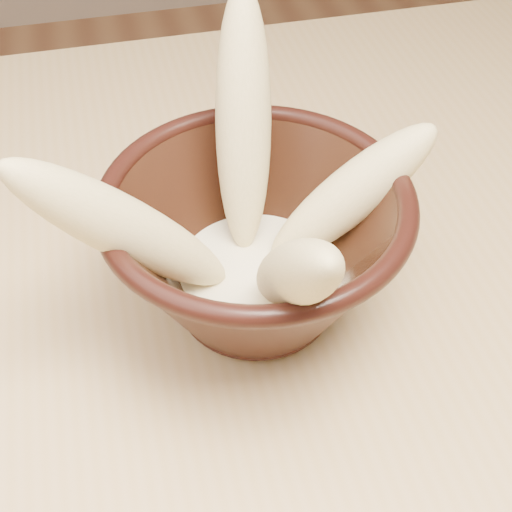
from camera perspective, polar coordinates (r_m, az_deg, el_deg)
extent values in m
cube|color=tan|center=(0.60, 8.23, -1.47)|extent=(1.20, 0.80, 0.04)
cylinder|color=black|center=(0.54, 0.00, -3.78)|extent=(0.09, 0.09, 0.01)
cylinder|color=black|center=(0.52, 0.00, -2.23)|extent=(0.09, 0.09, 0.01)
torus|color=black|center=(0.47, 0.00, 4.46)|extent=(0.21, 0.21, 0.01)
cylinder|color=beige|center=(0.51, 0.00, -1.45)|extent=(0.12, 0.12, 0.02)
ellipsoid|color=#D0BF7B|center=(0.50, -1.02, 10.64)|extent=(0.07, 0.12, 0.18)
ellipsoid|color=#D0BF7B|center=(0.45, -10.29, 2.12)|extent=(0.16, 0.06, 0.16)
ellipsoid|color=#D0BF7B|center=(0.50, 7.59, 4.86)|extent=(0.14, 0.04, 0.12)
ellipsoid|color=#D0BF7B|center=(0.42, 3.14, -1.49)|extent=(0.04, 0.14, 0.16)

